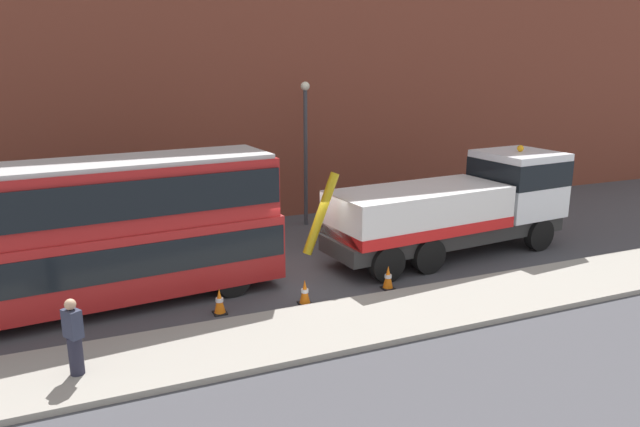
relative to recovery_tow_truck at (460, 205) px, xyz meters
The scene contains 10 objects.
ground_plane 6.16m from the recovery_tow_truck, behind, with size 120.00×120.00×0.00m, color #424247.
near_kerb 7.26m from the recovery_tow_truck, 146.67° to the right, with size 60.00×2.80×0.15m, color gray.
building_facade 11.65m from the recovery_tow_truck, 127.03° to the left, with size 60.00×1.50×16.00m.
recovery_tow_truck is the anchor object (origin of this frame).
double_decker_bus 12.32m from the recovery_tow_truck, behind, with size 11.19×3.58×4.06m.
pedestrian_onlooker 13.25m from the recovery_tow_truck, 162.31° to the right, with size 0.43×0.48×1.71m.
traffic_cone_near_bus 9.28m from the recovery_tow_truck, 168.54° to the right, with size 0.36×0.36×0.72m.
traffic_cone_midway 7.11m from the recovery_tow_truck, 162.35° to the right, with size 0.36×0.36×0.72m.
traffic_cone_near_truck 4.63m from the recovery_tow_truck, 152.86° to the right, with size 0.36×0.36×0.72m.
street_lamp 6.86m from the recovery_tow_truck, 122.07° to the left, with size 0.36×0.36×5.83m.
Camera 1 is at (-6.40, -16.86, 6.64)m, focal length 33.30 mm.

